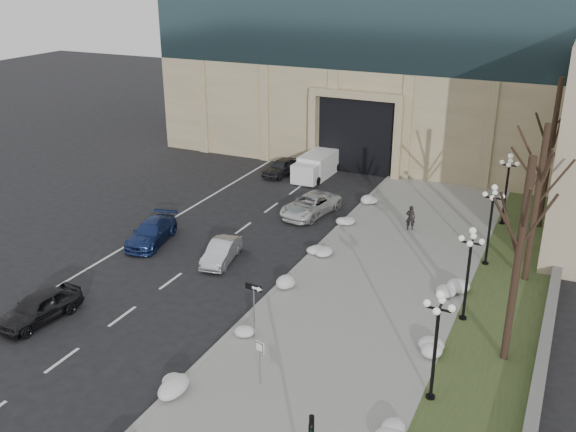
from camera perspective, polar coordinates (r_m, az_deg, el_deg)
name	(u,v)px	position (r m, az deg, el deg)	size (l,w,h in m)	color
sidewalk	(375,285)	(33.87, 7.72, -6.14)	(9.00, 40.00, 0.12)	gray
curb	(296,269)	(35.26, 0.73, -4.73)	(0.30, 40.00, 0.14)	gray
grass_strip	(504,312)	(32.87, 18.67, -8.13)	(4.00, 40.00, 0.10)	#354321
stone_wall	(553,297)	(34.45, 22.47, -6.69)	(0.50, 30.00, 0.70)	slate
car_a	(39,307)	(32.46, -21.25, -7.55)	(1.69, 4.20, 1.43)	black
car_b	(221,252)	(36.17, -5.95, -3.19)	(1.29, 3.71, 1.22)	#B6BABE
car_c	(151,232)	(39.24, -12.04, -1.44)	(1.85, 4.56, 1.32)	navy
car_d	(310,205)	(42.63, 1.99, 0.97)	(2.27, 4.93, 1.37)	silver
car_e	(282,167)	(50.69, -0.57, 4.37)	(1.57, 3.89, 1.33)	#29282D
pedestrian	(410,218)	(40.61, 10.84, -0.15)	(0.58, 0.38, 1.60)	black
box_truck	(317,165)	(50.46, 2.63, 4.52)	(2.14, 5.76, 1.82)	silver
one_way_sign	(256,294)	(28.79, -2.82, -6.92)	(0.90, 0.25, 2.41)	slate
keep_sign	(260,354)	(25.59, -2.53, -12.16)	(0.44, 0.15, 2.07)	slate
snow_clump_b	(179,384)	(26.39, -9.65, -14.54)	(1.10, 1.60, 0.36)	silver
snow_clump_c	(235,335)	(29.12, -4.73, -10.46)	(1.10, 1.60, 0.36)	silver
snow_clump_d	(287,284)	(33.17, -0.06, -6.10)	(1.10, 1.60, 0.36)	silver
snow_clump_e	(317,251)	(36.85, 2.60, -3.14)	(1.10, 1.60, 0.36)	silver
snow_clump_f	(343,222)	(41.08, 4.92, -0.50)	(1.10, 1.60, 0.36)	silver
snow_clump_g	(372,202)	(44.70, 7.44, 1.27)	(1.10, 1.60, 0.36)	silver
snow_clump_i	(429,350)	(28.68, 12.45, -11.52)	(1.10, 1.60, 0.36)	silver
snow_clump_j	(453,289)	(33.79, 14.46, -6.29)	(1.10, 1.60, 0.36)	silver
lamppost_a	(437,331)	(24.64, 13.09, -9.95)	(1.18, 1.18, 4.76)	black
lamppost_b	(469,262)	(30.33, 15.81, -3.93)	(1.18, 1.18, 4.76)	black
lamppost_c	(491,214)	(36.29, 17.63, 0.16)	(1.18, 1.18, 4.76)	black
lamppost_d	(507,180)	(42.41, 18.92, 3.09)	(1.18, 1.18, 4.76)	black
tree_near	(522,234)	(26.76, 20.07, -1.50)	(3.20, 3.20, 9.00)	black
tree_mid	(539,182)	(34.40, 21.44, 2.80)	(3.20, 3.20, 8.50)	black
tree_far	(553,133)	(41.94, 22.50, 6.80)	(3.20, 3.20, 9.50)	black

